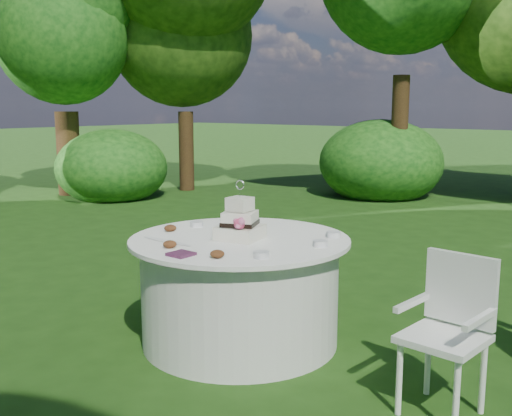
# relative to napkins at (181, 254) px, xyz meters

# --- Properties ---
(ground) EXTENTS (80.00, 80.00, 0.00)m
(ground) POSITION_rel_napkins_xyz_m (-0.05, 0.61, -0.78)
(ground) COLOR #1C3D10
(ground) RESTS_ON ground
(napkins) EXTENTS (0.14, 0.14, 0.02)m
(napkins) POSITION_rel_napkins_xyz_m (0.00, 0.00, 0.00)
(napkins) COLOR #4E213F
(napkins) RESTS_ON table
(feather_plume) EXTENTS (0.48, 0.07, 0.01)m
(feather_plume) POSITION_rel_napkins_xyz_m (-0.35, 0.20, -0.00)
(feather_plume) COLOR silver
(feather_plume) RESTS_ON table
(table) EXTENTS (1.56, 1.56, 0.77)m
(table) POSITION_rel_napkins_xyz_m (-0.05, 0.61, -0.39)
(table) COLOR silver
(table) RESTS_ON ground
(cake) EXTENTS (0.34, 0.34, 0.42)m
(cake) POSITION_rel_napkins_xyz_m (-0.01, 0.58, 0.10)
(cake) COLOR silver
(cake) RESTS_ON table
(chair) EXTENTS (0.45, 0.43, 0.88)m
(chair) POSITION_rel_napkins_xyz_m (1.50, 0.60, -0.26)
(chair) COLOR white
(chair) RESTS_ON ground
(votives) EXTENTS (1.20, 0.89, 0.04)m
(votives) POSITION_rel_napkins_xyz_m (0.10, 0.77, 0.01)
(votives) COLOR silver
(votives) RESTS_ON table
(petal_cups) EXTENTS (0.90, 0.45, 0.05)m
(petal_cups) POSITION_rel_napkins_xyz_m (-0.19, 0.22, 0.02)
(petal_cups) COLOR #562D16
(petal_cups) RESTS_ON table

